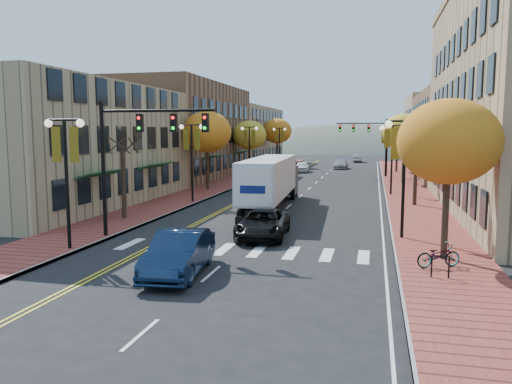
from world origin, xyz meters
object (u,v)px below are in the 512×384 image
Objects in this scene: semi_truck at (272,179)px; navy_sedan at (179,253)px; black_suv at (263,224)px; bicycle at (438,255)px.

semi_truck reaches higher than navy_sedan.
navy_sedan is 7.57m from black_suv.
navy_sedan is 10.17m from bicycle.
semi_truck is 2.86× the size of black_suv.
semi_truck is 17.20m from bicycle.
black_suv is at bearing 71.40° from navy_sedan.
bicycle is (9.77, 2.82, -0.21)m from navy_sedan.
navy_sedan is at bearing 81.28° from bicycle.
black_suv is 9.30m from bicycle.
semi_truck is 2.92× the size of navy_sedan.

